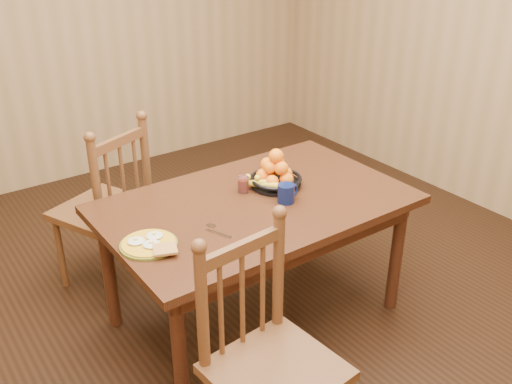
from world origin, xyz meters
TOP-DOWN VIEW (x-y plane):
  - room at (0.00, 0.00)m, footprint 4.52×5.02m
  - dining_table at (0.00, 0.00)m, footprint 1.60×1.00m
  - chair_far at (-0.53, 0.80)m, footprint 0.63×0.62m
  - chair_near at (-0.50, -0.79)m, footprint 0.51×0.50m
  - breakfast_plate at (-0.66, -0.09)m, footprint 0.26×0.30m
  - fork at (-0.34, -0.15)m, footprint 0.07×0.18m
  - spoon at (-0.67, -0.02)m, footprint 0.05×0.16m
  - coffee_mug at (0.12, -0.10)m, footprint 0.13×0.09m
  - juice_glass at (0.00, 0.12)m, footprint 0.06×0.06m
  - fruit_bowl at (0.19, 0.08)m, footprint 0.32×0.29m

SIDE VIEW (x-z plane):
  - chair_near at x=-0.50m, z-range -0.01..1.04m
  - chair_far at x=-0.53m, z-range -0.01..1.06m
  - dining_table at x=0.00m, z-range 0.29..1.04m
  - fork at x=-0.34m, z-range 0.75..0.76m
  - spoon at x=-0.67m, z-range 0.75..0.76m
  - breakfast_plate at x=-0.66m, z-range 0.74..0.78m
  - juice_glass at x=0.00m, z-range 0.75..0.84m
  - coffee_mug at x=0.12m, z-range 0.75..0.85m
  - fruit_bowl at x=0.19m, z-range 0.70..0.93m
  - room at x=0.00m, z-range -0.01..2.71m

